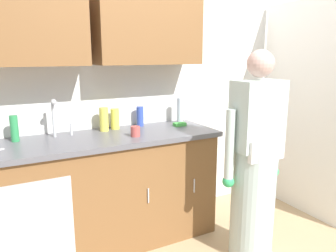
{
  "coord_description": "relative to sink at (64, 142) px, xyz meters",
  "views": [
    {
      "loc": [
        -1.26,
        -1.8,
        1.58
      ],
      "look_at": [
        -0.0,
        0.55,
        1.0
      ],
      "focal_mm": 35.02,
      "sensor_mm": 36.0,
      "label": 1
    }
  ],
  "objects": [
    {
      "name": "kitchen_wall_with_uppers",
      "position": [
        0.69,
        0.29,
        0.55
      ],
      "size": [
        4.8,
        0.44,
        2.7
      ],
      "color": "silver",
      "rests_on": "ground"
    },
    {
      "name": "cup_by_sink",
      "position": [
        0.54,
        -0.13,
        0.06
      ],
      "size": [
        0.08,
        0.08,
        0.08
      ],
      "primitive_type": "cylinder",
      "color": "#B24C47",
      "rests_on": "countertop"
    },
    {
      "name": "bottle_dish_liquid",
      "position": [
        0.37,
        0.17,
        0.12
      ],
      "size": [
        0.08,
        0.08,
        0.2
      ],
      "primitive_type": "cylinder",
      "color": "#D8D14C",
      "rests_on": "countertop"
    },
    {
      "name": "bottle_water_tall",
      "position": [
        0.73,
        0.21,
        0.1
      ],
      "size": [
        0.06,
        0.06,
        0.18
      ],
      "primitive_type": "cylinder",
      "color": "#334CB2",
      "rests_on": "countertop"
    },
    {
      "name": "sponge",
      "position": [
        1.05,
        0.04,
        0.03
      ],
      "size": [
        0.11,
        0.07,
        0.03
      ],
      "primitive_type": "cube",
      "color": "#4CBF4C",
      "rests_on": "countertop"
    },
    {
      "name": "countertop",
      "position": [
        0.28,
        -0.01,
        -0.01
      ],
      "size": [
        1.96,
        0.66,
        0.04
      ],
      "primitive_type": "cube",
      "color": "#595960",
      "rests_on": "counter_cabinet"
    },
    {
      "name": "bottle_water_short",
      "position": [
        0.48,
        0.2,
        0.1
      ],
      "size": [
        0.07,
        0.07,
        0.18
      ],
      "primitive_type": "cylinder",
      "color": "#D8D14C",
      "rests_on": "countertop"
    },
    {
      "name": "bottle_soap",
      "position": [
        -0.32,
        0.15,
        0.11
      ],
      "size": [
        0.06,
        0.06,
        0.2
      ],
      "primitive_type": "cylinder",
      "color": "#2D8C4C",
      "rests_on": "countertop"
    },
    {
      "name": "person_at_sink",
      "position": [
        1.29,
        -0.7,
        -0.23
      ],
      "size": [
        0.55,
        0.34,
        1.62
      ],
      "color": "white",
      "rests_on": "ground"
    },
    {
      "name": "closet_door_panel",
      "position": [
        2.28,
        -0.31,
        0.12
      ],
      "size": [
        0.04,
        1.1,
        2.1
      ],
      "primitive_type": "cube",
      "rotation": [
        0.0,
        0.0,
        1.57
      ],
      "color": "silver",
      "rests_on": "ground"
    },
    {
      "name": "bottle_cleaner_spray",
      "position": [
        1.11,
        0.15,
        0.14
      ],
      "size": [
        0.06,
        0.06,
        0.24
      ],
      "primitive_type": "cylinder",
      "color": "silver",
      "rests_on": "countertop"
    },
    {
      "name": "sink",
      "position": [
        0.0,
        0.0,
        0.0
      ],
      "size": [
        0.5,
        0.36,
        0.35
      ],
      "color": "#B7BABF",
      "rests_on": "counter_cabinet"
    },
    {
      "name": "counter_cabinet",
      "position": [
        0.27,
        -0.01,
        -0.48
      ],
      "size": [
        1.9,
        0.62,
        0.9
      ],
      "color": "brown",
      "rests_on": "ground"
    }
  ]
}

